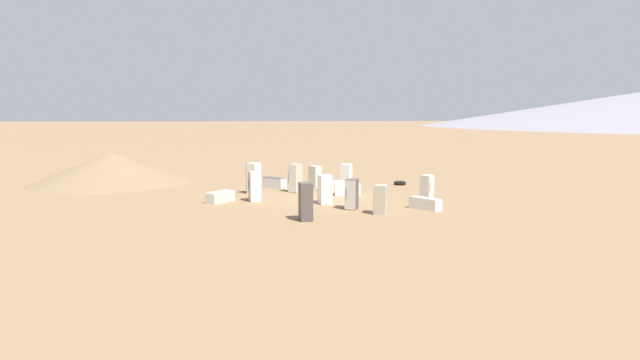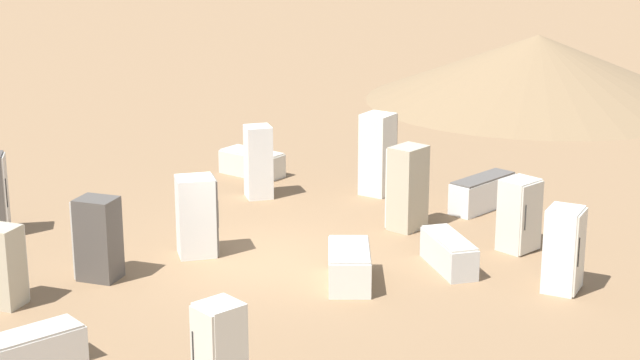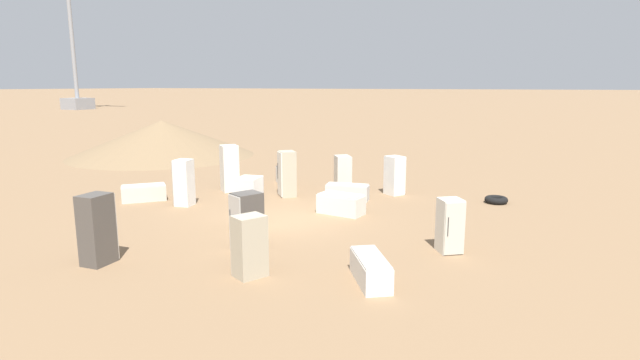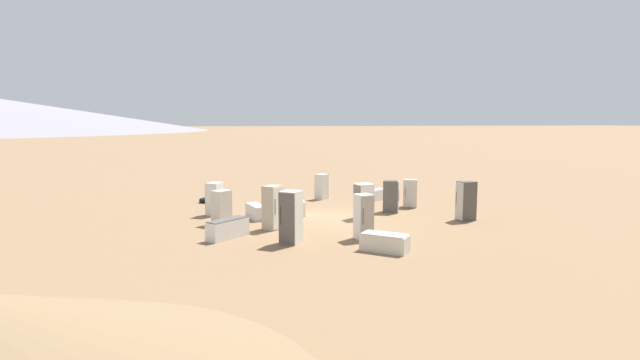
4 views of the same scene
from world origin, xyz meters
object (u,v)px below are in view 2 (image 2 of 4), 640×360
discarded_fridge_2 (1,266)px  discarded_fridge_13 (378,154)px  discarded_fridge_5 (564,250)px  discarded_fridge_12 (449,253)px  discarded_fridge_14 (30,351)px  discarded_fridge_1 (482,193)px  discarded_fridge_6 (407,188)px  discarded_fridge_10 (252,163)px  discarded_fridge_3 (98,239)px  discarded_fridge_11 (197,216)px  discarded_fridge_7 (519,215)px  discarded_fridge_9 (349,266)px  discarded_fridge_8 (219,350)px  discarded_fridge_0 (258,162)px

discarded_fridge_2 → discarded_fridge_13: (6.12, -7.52, 0.24)m
discarded_fridge_2 → discarded_fridge_5: discarded_fridge_5 is taller
discarded_fridge_12 → discarded_fridge_14: bearing=-163.4°
discarded_fridge_1 → discarded_fridge_2: 10.81m
discarded_fridge_6 → discarded_fridge_10: bearing=81.1°
discarded_fridge_3 → discarded_fridge_11: 2.14m
discarded_fridge_7 → discarded_fridge_14: (-4.61, 8.88, -0.43)m
discarded_fridge_2 → discarded_fridge_3: discarded_fridge_3 is taller
discarded_fridge_5 → discarded_fridge_13: bearing=-126.8°
discarded_fridge_10 → discarded_fridge_11: size_ratio=1.04×
discarded_fridge_5 → discarded_fridge_7: (2.21, 0.21, -0.04)m
discarded_fridge_2 → discarded_fridge_9: 6.19m
discarded_fridge_7 → discarded_fridge_12: bearing=-8.6°
discarded_fridge_6 → discarded_fridge_2: bearing=160.5°
discarded_fridge_6 → discarded_fridge_8: 8.31m
discarded_fridge_6 → discarded_fridge_9: (-3.07, 1.60, -0.56)m
discarded_fridge_3 → discarded_fridge_8: size_ratio=1.09×
discarded_fridge_12 → discarded_fridge_1: bearing=56.8°
discarded_fridge_10 → discarded_fridge_11: bearing=-149.6°
discarded_fridge_12 → discarded_fridge_13: discarded_fridge_13 is taller
discarded_fridge_6 → discarded_fridge_1: bearing=-11.5°
discarded_fridge_3 → discarded_fridge_11: bearing=-33.4°
discarded_fridge_9 → discarded_fridge_14: size_ratio=0.95×
discarded_fridge_0 → discarded_fridge_7: (-4.15, -5.07, -0.12)m
discarded_fridge_8 → discarded_fridge_13: (9.92, -3.74, 0.25)m
discarded_fridge_8 → discarded_fridge_13: 10.60m
discarded_fridge_0 → discarded_fridge_9: size_ratio=1.06×
discarded_fridge_10 → discarded_fridge_12: discarded_fridge_12 is taller
discarded_fridge_7 → discarded_fridge_9: bearing=-15.0°
discarded_fridge_1 → discarded_fridge_10: size_ratio=1.03×
discarded_fridge_11 → discarded_fridge_7: bearing=78.0°
discarded_fridge_1 → discarded_fridge_11: bearing=-109.2°
discarded_fridge_0 → discarded_fridge_8: bearing=-106.1°
discarded_fridge_5 → discarded_fridge_10: size_ratio=0.93×
discarded_fridge_10 → discarded_fridge_13: bearing=-80.5°
discarded_fridge_9 → discarded_fridge_13: 5.89m
discarded_fridge_6 → discarded_fridge_10: (4.53, 3.15, -0.60)m
discarded_fridge_1 → discarded_fridge_0: bearing=-145.8°
discarded_fridge_9 → discarded_fridge_1: bearing=-123.9°
discarded_fridge_1 → discarded_fridge_14: bearing=-90.4°
discarded_fridge_2 → discarded_fridge_8: discarded_fridge_2 is taller
discarded_fridge_9 → discarded_fridge_12: 2.09m
discarded_fridge_0 → discarded_fridge_14: discarded_fridge_0 is taller
discarded_fridge_1 → discarded_fridge_6: bearing=-98.1°
discarded_fridge_11 → discarded_fridge_10: bearing=158.4°
discarded_fridge_0 → discarded_fridge_14: 9.56m
discarded_fridge_7 → discarded_fridge_3: bearing=-32.2°
discarded_fridge_0 → discarded_fridge_1: bearing=-26.1°
discarded_fridge_9 → discarded_fridge_11: size_ratio=1.01×
discarded_fridge_5 → discarded_fridge_8: (-3.54, 6.20, -0.06)m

